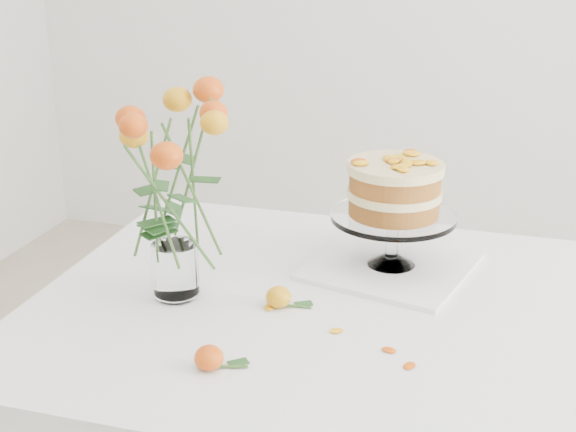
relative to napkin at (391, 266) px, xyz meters
name	(u,v)px	position (x,y,z in m)	size (l,w,h in m)	color
table	(411,354)	(0.07, -0.19, -0.09)	(1.43, 0.93, 0.76)	tan
napkin	(391,266)	(0.00, 0.00, 0.00)	(0.30, 0.30, 0.01)	white
cake_stand	(394,194)	(0.00, 0.00, 0.16)	(0.25, 0.25, 0.23)	white
rose_vase	(170,169)	(-0.37, -0.25, 0.25)	(0.37, 0.37, 0.44)	white
loose_rose_near	(279,297)	(-0.17, -0.23, 0.01)	(0.09, 0.05, 0.04)	#F1AE15
loose_rose_far	(209,358)	(-0.21, -0.47, 0.01)	(0.08, 0.05, 0.04)	red
stray_petal_a	(336,331)	(-0.05, -0.29, 0.00)	(0.03, 0.02, 0.00)	#FFAB10
stray_petal_b	(389,350)	(0.05, -0.33, 0.00)	(0.03, 0.02, 0.00)	#FFAB10
stray_petal_c	(409,366)	(0.09, -0.37, 0.00)	(0.03, 0.02, 0.00)	#FFAB10
stray_petal_d	(269,308)	(-0.19, -0.24, 0.00)	(0.03, 0.02, 0.00)	#FFAB10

